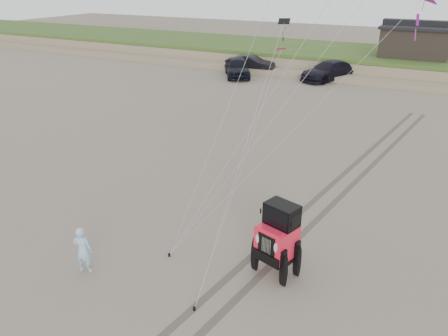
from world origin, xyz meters
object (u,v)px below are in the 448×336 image
(cabin, at_px, (416,40))
(truck_b, at_px, (251,64))
(man, at_px, (83,250))
(jeep, at_px, (276,247))
(truck_a, at_px, (237,67))
(truck_c, at_px, (329,71))

(cabin, distance_m, truck_b, 15.91)
(truck_b, height_order, man, man)
(cabin, height_order, jeep, cabin)
(truck_a, distance_m, jeep, 30.17)
(cabin, distance_m, truck_c, 9.42)
(truck_a, bearing_deg, truck_c, -13.22)
(cabin, xyz_separation_m, truck_c, (-6.47, -6.42, -2.38))
(truck_b, relative_size, truck_c, 0.83)
(truck_b, xyz_separation_m, man, (8.64, -31.96, 0.02))
(truck_b, relative_size, man, 2.97)
(man, bearing_deg, jeep, -171.45)
(cabin, bearing_deg, truck_a, -148.33)
(jeep, bearing_deg, truck_c, 118.81)
(cabin, distance_m, jeep, 35.59)
(truck_c, xyz_separation_m, man, (0.73, -31.91, -0.03))
(cabin, height_order, truck_a, cabin)
(truck_b, distance_m, truck_c, 7.91)
(cabin, xyz_separation_m, jeep, (-0.20, -35.52, -2.25))
(cabin, xyz_separation_m, truck_a, (-14.57, -8.99, -2.33))
(truck_b, height_order, jeep, jeep)
(truck_c, bearing_deg, truck_b, -154.97)
(cabin, height_order, man, cabin)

